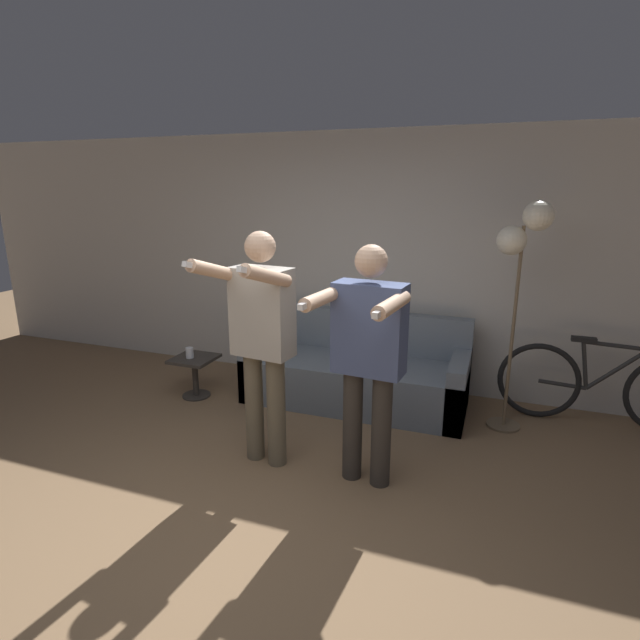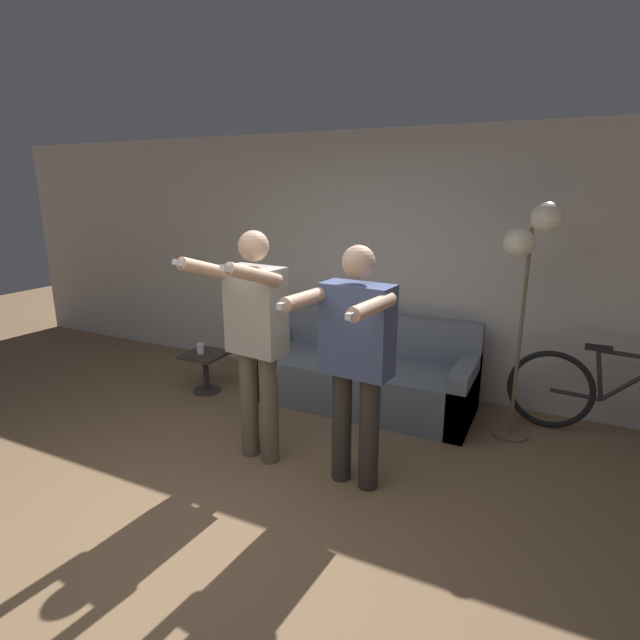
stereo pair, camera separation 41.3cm
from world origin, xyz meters
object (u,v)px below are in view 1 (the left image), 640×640
Objects in this scene: person_right at (368,350)px; cup at (190,353)px; person_left at (261,333)px; cat at (361,302)px; floor_lamp at (523,245)px; bicycle at (602,387)px; couch at (356,374)px; side_table at (195,369)px.

person_right reaches higher than cup.
cat is (0.29, 1.62, -0.09)m from person_left.
person_left is 1.65m from cat.
person_left is 0.90× the size of floor_lamp.
cat is at bearing 178.22° from bicycle.
person_right is (0.80, -0.00, -0.04)m from person_left.
couch is at bearing -80.76° from cat.
floor_lamp is at bearing 7.27° from side_table.
person_right reaches higher than cat.
person_right is 0.98× the size of bicycle.
floor_lamp reaches higher than couch.
floor_lamp is 18.70× the size of cup.
person_left is at bearing -144.28° from floor_lamp.
floor_lamp is 1.48m from bicycle.
person_left is 1.02× the size of bicycle.
couch is 20.25× the size of cup.
side_table is at bearing 161.84° from person_right.
person_left reaches higher than cup.
cat reaches higher than couch.
side_table is at bearing -163.94° from couch.
person_left is 4.25× the size of side_table.
person_left reaches higher than couch.
person_right is (0.45, -1.32, 0.72)m from couch.
floor_lamp reaches higher than person_left.
cat is 0.99× the size of side_table.
cup is 0.06× the size of bicycle.
couch is 2.18m from bicycle.
couch is 1.66m from cup.
person_left is 16.87× the size of cup.
couch reaches higher than cup.
couch is 1.61m from side_table.
bicycle is (3.72, 0.68, 0.07)m from side_table.
bicycle is (2.17, 0.23, 0.09)m from couch.
side_table is (-1.21, 0.87, -0.74)m from person_left.
floor_lamp is at bearing 58.45° from person_right.
person_left reaches higher than bicycle.
person_right is at bearing -23.61° from side_table.
person_left is 3.03m from bicycle.
person_left is 1.04× the size of person_right.
bicycle is (0.77, 0.30, -1.23)m from floor_lamp.
cat reaches higher than cup.
person_right is at bearing -72.78° from cat.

